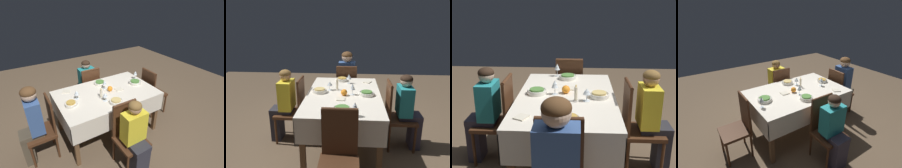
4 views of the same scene
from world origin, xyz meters
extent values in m
plane|color=brown|center=(0.00, 0.00, 0.00)|extent=(8.00, 8.00, 0.00)
cube|color=silver|center=(0.00, 0.00, 0.74)|extent=(1.57, 0.99, 0.04)
cube|color=silver|center=(0.00, 0.49, 0.59)|extent=(1.57, 0.01, 0.27)
cube|color=silver|center=(0.00, -0.49, 0.59)|extent=(1.57, 0.01, 0.27)
cube|color=silver|center=(0.78, 0.00, 0.59)|extent=(0.01, 0.99, 0.27)
cube|color=silver|center=(-0.78, 0.00, 0.59)|extent=(0.01, 0.99, 0.27)
cube|color=brown|center=(0.71, 0.42, 0.36)|extent=(0.06, 0.06, 0.73)
cube|color=brown|center=(0.71, -0.42, 0.36)|extent=(0.06, 0.06, 0.73)
cube|color=#472816|center=(-0.90, 0.01, 0.68)|extent=(0.03, 0.36, 0.49)
cylinder|color=#472816|center=(-0.90, 0.01, 0.93)|extent=(0.04, 0.35, 0.04)
cube|color=#472816|center=(-0.07, -0.79, 0.41)|extent=(0.39, 0.39, 0.04)
cube|color=#472816|center=(-0.07, -0.61, 0.68)|extent=(0.36, 0.03, 0.49)
cylinder|color=#472816|center=(-0.07, -0.61, 0.93)|extent=(0.35, 0.04, 0.04)
cylinder|color=#472816|center=(-0.24, -0.96, 0.20)|extent=(0.03, 0.03, 0.39)
cylinder|color=#472816|center=(0.09, -0.96, 0.20)|extent=(0.03, 0.03, 0.39)
cylinder|color=#472816|center=(-0.24, -0.62, 0.20)|extent=(0.03, 0.03, 0.39)
cylinder|color=#472816|center=(0.09, -0.62, 0.20)|extent=(0.03, 0.03, 0.39)
cube|color=#472816|center=(0.02, 0.79, 0.41)|extent=(0.39, 0.39, 0.04)
cube|color=#472816|center=(0.02, 0.61, 0.68)|extent=(0.36, 0.03, 0.49)
cylinder|color=#472816|center=(0.02, 0.61, 0.93)|extent=(0.35, 0.04, 0.04)
cylinder|color=#472816|center=(0.18, 0.96, 0.20)|extent=(0.03, 0.03, 0.39)
cylinder|color=#472816|center=(-0.15, 0.96, 0.20)|extent=(0.03, 0.03, 0.39)
cylinder|color=#472816|center=(0.18, 0.62, 0.20)|extent=(0.03, 0.03, 0.39)
cylinder|color=#472816|center=(-0.15, 0.62, 0.20)|extent=(0.03, 0.03, 0.39)
cube|color=#472816|center=(1.08, 0.00, 0.41)|extent=(0.39, 0.39, 0.04)
cube|color=#472816|center=(0.90, 0.00, 0.68)|extent=(0.03, 0.36, 0.49)
cylinder|color=#472816|center=(0.90, 0.00, 0.93)|extent=(0.04, 0.35, 0.04)
cylinder|color=#472816|center=(1.24, -0.17, 0.20)|extent=(0.03, 0.03, 0.39)
cylinder|color=#472816|center=(1.24, 0.16, 0.20)|extent=(0.03, 0.03, 0.39)
cylinder|color=#472816|center=(0.91, -0.17, 0.20)|extent=(0.03, 0.03, 0.39)
cylinder|color=#472816|center=(0.91, 0.16, 0.20)|extent=(0.03, 0.03, 0.39)
cube|color=#38568E|center=(-1.10, 0.01, 0.73)|extent=(0.18, 0.30, 0.48)
sphere|color=beige|center=(-1.10, 0.01, 1.06)|extent=(0.19, 0.19, 0.19)
ellipsoid|color=brown|center=(-1.10, 0.01, 1.10)|extent=(0.19, 0.19, 0.13)
cube|color=#282833|center=(-0.07, -0.99, 0.22)|extent=(0.22, 0.14, 0.43)
cube|color=#282833|center=(-0.07, -0.90, 0.46)|extent=(0.24, 0.31, 0.06)
cube|color=yellow|center=(-0.07, -0.82, 0.70)|extent=(0.30, 0.18, 0.41)
sphere|color=tan|center=(-0.07, -0.82, 0.98)|extent=(0.16, 0.16, 0.16)
ellipsoid|color=brown|center=(-0.07, -0.82, 1.01)|extent=(0.16, 0.16, 0.11)
cube|color=#383342|center=(0.02, 0.99, 0.22)|extent=(0.23, 0.14, 0.43)
cube|color=#383342|center=(0.02, 0.90, 0.46)|extent=(0.24, 0.31, 0.06)
cube|color=teal|center=(0.02, 0.82, 0.69)|extent=(0.30, 0.18, 0.39)
sphere|color=beige|center=(0.02, 0.82, 0.96)|extent=(0.16, 0.16, 0.16)
ellipsoid|color=black|center=(0.02, 0.82, 0.99)|extent=(0.16, 0.16, 0.11)
cylinder|color=silver|center=(-0.61, -0.05, 0.78)|extent=(0.18, 0.18, 0.04)
torus|color=silver|center=(-0.61, -0.05, 0.80)|extent=(0.18, 0.18, 0.01)
cylinder|color=gold|center=(-0.61, -0.05, 0.81)|extent=(0.13, 0.13, 0.02)
cylinder|color=white|center=(-0.47, 0.06, 0.76)|extent=(0.06, 0.06, 0.00)
cylinder|color=white|center=(-0.47, 0.06, 0.80)|extent=(0.01, 0.01, 0.07)
cone|color=white|center=(-0.47, 0.06, 0.87)|extent=(0.07, 0.07, 0.07)
cylinder|color=white|center=(-0.47, 0.06, 0.86)|extent=(0.04, 0.04, 0.03)
cylinder|color=silver|center=(-0.03, -0.33, 0.78)|extent=(0.20, 0.20, 0.04)
torus|color=silver|center=(-0.03, -0.33, 0.80)|extent=(0.19, 0.19, 0.01)
cylinder|color=tan|center=(-0.03, -0.33, 0.81)|extent=(0.14, 0.14, 0.02)
cylinder|color=white|center=(-0.13, -0.20, 0.76)|extent=(0.07, 0.07, 0.00)
cylinder|color=white|center=(-0.13, -0.20, 0.80)|extent=(0.01, 0.01, 0.07)
cone|color=white|center=(-0.13, -0.20, 0.86)|extent=(0.07, 0.07, 0.06)
cylinder|color=white|center=(-0.13, -0.20, 0.85)|extent=(0.04, 0.04, 0.03)
cylinder|color=silver|center=(0.04, 0.31, 0.78)|extent=(0.20, 0.20, 0.04)
torus|color=silver|center=(0.04, 0.31, 0.80)|extent=(0.20, 0.20, 0.01)
cylinder|color=#4C7F38|center=(0.04, 0.31, 0.81)|extent=(0.14, 0.14, 0.02)
cylinder|color=white|center=(0.04, 0.12, 0.76)|extent=(0.06, 0.06, 0.00)
cylinder|color=white|center=(0.04, 0.12, 0.80)|extent=(0.01, 0.01, 0.07)
cone|color=white|center=(0.04, 0.12, 0.88)|extent=(0.07, 0.07, 0.08)
cylinder|color=white|center=(0.04, 0.12, 0.86)|extent=(0.04, 0.04, 0.04)
cylinder|color=silver|center=(0.58, 0.01, 0.78)|extent=(0.21, 0.21, 0.04)
torus|color=silver|center=(0.58, 0.01, 0.80)|extent=(0.21, 0.21, 0.01)
cylinder|color=#4C7F38|center=(0.58, 0.01, 0.81)|extent=(0.15, 0.15, 0.02)
cylinder|color=white|center=(0.69, 0.14, 0.76)|extent=(0.06, 0.06, 0.00)
cylinder|color=white|center=(0.69, 0.14, 0.81)|extent=(0.01, 0.01, 0.08)
cone|color=white|center=(0.69, 0.14, 0.89)|extent=(0.07, 0.07, 0.08)
cylinder|color=white|center=(0.69, 0.14, 0.87)|extent=(0.04, 0.04, 0.03)
cylinder|color=beige|center=(-0.15, -0.10, 0.77)|extent=(0.06, 0.06, 0.01)
cylinder|color=beige|center=(-0.15, -0.10, 0.84)|extent=(0.03, 0.03, 0.14)
ellipsoid|color=#F9C64C|center=(-0.15, -0.10, 0.92)|extent=(0.01, 0.01, 0.03)
sphere|color=orange|center=(0.07, 0.01, 0.81)|extent=(0.09, 0.09, 0.09)
cube|color=beige|center=(0.22, -0.03, 0.77)|extent=(0.12, 0.11, 0.01)
cube|color=beige|center=(-0.55, 0.35, 0.77)|extent=(0.15, 0.14, 0.01)
camera|label=1|loc=(-1.18, -2.11, 2.18)|focal=28.00mm
camera|label=2|loc=(2.78, 0.11, 1.77)|focal=35.00mm
camera|label=3|loc=(-2.67, -0.12, 1.76)|focal=45.00mm
camera|label=4|loc=(1.51, 2.08, 2.04)|focal=28.00mm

